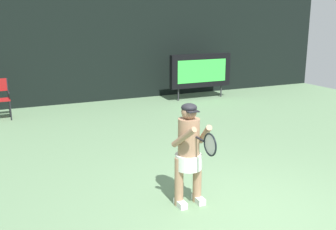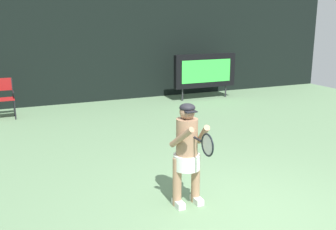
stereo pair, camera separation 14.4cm
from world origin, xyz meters
name	(u,v)px [view 1 (the left image)]	position (x,y,z in m)	size (l,w,h in m)	color
ground	(257,223)	(0.00, -0.19, -0.01)	(18.00, 22.00, 0.03)	#688B62
backdrop_screen	(90,45)	(0.00, 8.50, 1.81)	(18.00, 0.12, 3.66)	black
scoreboard	(201,71)	(3.41, 7.42, 0.95)	(2.20, 0.21, 1.50)	black
tennis_player	(189,150)	(-0.58, 0.69, 0.83)	(0.53, 0.60, 1.51)	white
tennis_racket	(209,144)	(-0.54, 0.20, 1.06)	(0.03, 0.60, 0.31)	black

